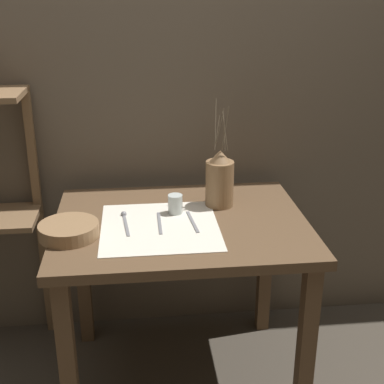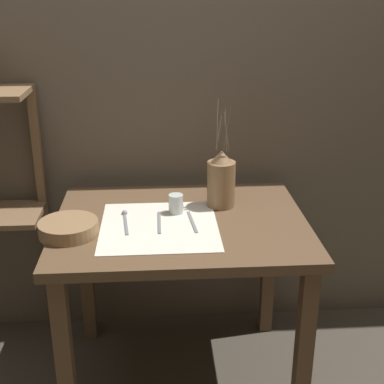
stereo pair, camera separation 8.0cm
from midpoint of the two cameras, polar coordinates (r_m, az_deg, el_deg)
name	(u,v)px [view 1 (the left image)]	position (r m, az deg, el deg)	size (l,w,h in m)	color
ground_plane	(182,376)	(2.56, -1.99, -19.07)	(12.00, 12.00, 0.00)	#473F35
stone_wall_back	(171,91)	(2.49, -3.24, 10.70)	(7.00, 0.06, 2.40)	brown
wooden_table	(181,247)	(2.19, -2.21, -5.84)	(1.01, 0.79, 0.78)	brown
linen_cloth	(160,227)	(2.09, -4.54, -3.72)	(0.46, 0.47, 0.00)	silver
pitcher_with_flowers	(220,180)	(2.24, 1.95, 1.26)	(0.12, 0.12, 0.45)	olive
wooden_bowl	(69,230)	(2.06, -14.09, -3.98)	(0.22, 0.22, 0.05)	#8E6B47
glass_tumbler_near	(175,204)	(2.19, -2.84, -1.30)	(0.06, 0.06, 0.08)	silver
spoon_outer	(125,218)	(2.16, -8.25, -2.82)	(0.04, 0.21, 0.02)	gray
knife_center	(160,223)	(2.11, -4.55, -3.32)	(0.01, 0.20, 0.00)	gray
fork_outer	(193,222)	(2.11, -1.02, -3.19)	(0.03, 0.20, 0.00)	gray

